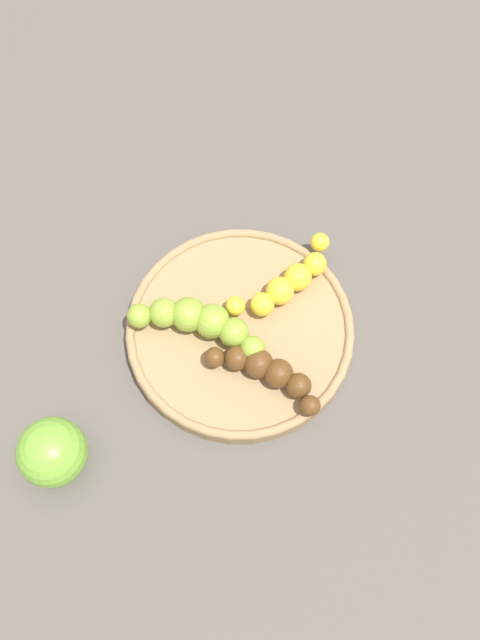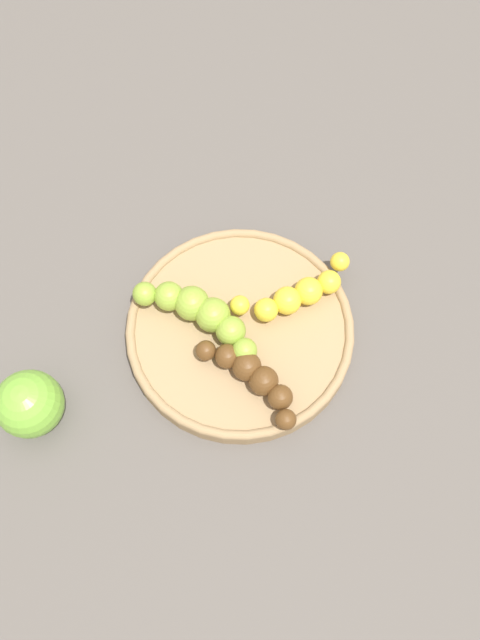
% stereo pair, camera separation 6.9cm
% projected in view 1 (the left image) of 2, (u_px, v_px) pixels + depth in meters
% --- Properties ---
extents(ground_plane, '(2.40, 2.40, 0.00)m').
position_uv_depth(ground_plane, '(240.00, 334.00, 0.72)').
color(ground_plane, '#56514C').
extents(fruit_bowl, '(0.24, 0.24, 0.02)m').
position_uv_depth(fruit_bowl, '(240.00, 330.00, 0.71)').
color(fruit_bowl, '#A08259').
rests_on(fruit_bowl, ground_plane).
extents(banana_yellow, '(0.04, 0.14, 0.03)m').
position_uv_depth(banana_yellow, '(287.00, 282.00, 0.71)').
color(banana_yellow, yellow).
rests_on(banana_yellow, fruit_bowl).
extents(banana_green, '(0.13, 0.09, 0.04)m').
position_uv_depth(banana_green, '(199.00, 322.00, 0.69)').
color(banana_green, '#8CAD38').
rests_on(banana_green, fruit_bowl).
extents(banana_overripe, '(0.12, 0.06, 0.03)m').
position_uv_depth(banana_overripe, '(267.00, 372.00, 0.67)').
color(banana_overripe, '#593819').
rests_on(banana_overripe, fruit_bowl).
extents(apple_green, '(0.07, 0.07, 0.07)m').
position_uv_depth(apple_green, '(52.00, 452.00, 0.64)').
color(apple_green, '#72B238').
rests_on(apple_green, ground_plane).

